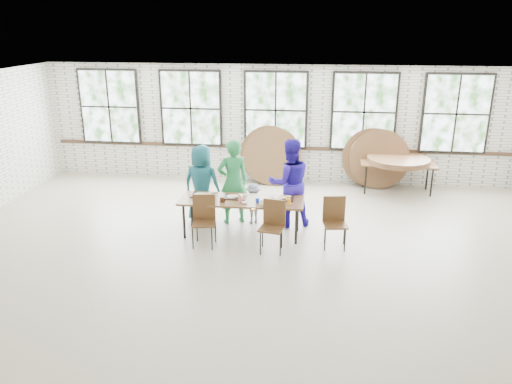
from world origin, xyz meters
TOP-DOWN VIEW (x-y plane):
  - room at (0.00, 4.44)m, footprint 12.00×12.00m
  - dining_table at (-0.33, 0.82)m, footprint 2.40×0.81m
  - chair_near_left at (-0.97, 0.33)m, footprint 0.48×0.47m
  - chair_near_right at (0.33, 0.23)m, footprint 0.49×0.48m
  - chair_spare at (1.45, 0.55)m, footprint 0.48×0.47m
  - adult_teal at (-1.26, 1.47)m, footprint 0.88×0.65m
  - adult_green at (-0.61, 1.47)m, footprint 0.76×0.65m
  - toddler at (-0.19, 1.47)m, footprint 0.63×0.51m
  - adult_blue at (0.55, 1.47)m, footprint 1.05×0.92m
  - storage_table at (3.06, 3.91)m, footprint 1.83×0.81m
  - tabletop_clutter at (-0.22, 0.81)m, footprint 2.02×0.57m
  - round_tops_stacked at (3.06, 3.91)m, footprint 1.50×1.50m
  - round_tops_leaning at (1.23, 4.24)m, footprint 4.28×0.44m

SIDE VIEW (x-z plane):
  - toddler at x=-0.19m, z-range 0.00..0.86m
  - chair_near_left at x=-0.97m, z-range 0.08..1.03m
  - chair_near_right at x=0.33m, z-range 0.08..1.03m
  - chair_spare at x=1.45m, z-range 0.08..1.03m
  - storage_table at x=3.06m, z-range 0.32..1.06m
  - dining_table at x=-0.33m, z-range 0.32..1.06m
  - round_tops_leaning at x=1.23m, z-range -0.01..1.48m
  - tabletop_clutter at x=-0.22m, z-range 0.71..0.82m
  - round_tops_stacked at x=3.06m, z-range 0.74..0.87m
  - adult_teal at x=-1.26m, z-range 0.00..1.64m
  - adult_green at x=-0.61m, z-range 0.00..1.77m
  - adult_blue at x=0.55m, z-range 0.00..1.81m
  - room at x=0.00m, z-range -4.17..7.83m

